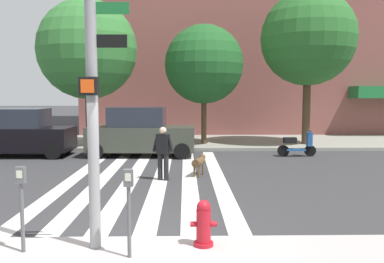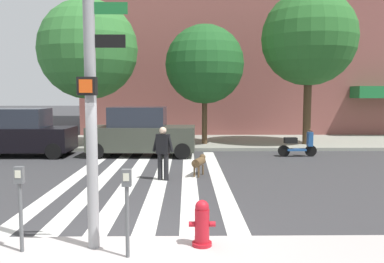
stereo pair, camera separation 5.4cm
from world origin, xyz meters
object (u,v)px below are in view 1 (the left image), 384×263
(pedestrian_dog_walker, at_px, (163,150))
(parked_car_behind_first, at_px, (141,133))
(traffic_light_pole, at_px, (90,36))
(parking_meter_curbside, at_px, (21,197))
(parked_scooter, at_px, (297,145))
(fire_hydrant, at_px, (204,224))
(dog_on_leash, at_px, (199,162))
(street_tree_middle, at_px, (204,64))
(street_tree_nearest, at_px, (87,50))
(street_tree_further, at_px, (308,38))
(parking_meter_second_along, at_px, (129,201))
(parked_car_near_curb, at_px, (18,133))

(pedestrian_dog_walker, bearing_deg, parked_car_behind_first, 103.96)
(traffic_light_pole, relative_size, parking_meter_curbside, 4.26)
(parked_scooter, distance_m, pedestrian_dog_walker, 7.13)
(parked_scooter, bearing_deg, fire_hydrant, -113.23)
(parking_meter_curbside, height_order, parked_scooter, parking_meter_curbside)
(dog_on_leash, bearing_deg, street_tree_middle, 86.06)
(fire_hydrant, relative_size, street_tree_nearest, 0.11)
(fire_hydrant, height_order, parking_meter_curbside, parking_meter_curbside)
(parked_car_behind_first, distance_m, street_tree_nearest, 5.33)
(traffic_light_pole, distance_m, fire_hydrant, 3.48)
(parked_scooter, bearing_deg, street_tree_further, 67.15)
(street_tree_middle, bearing_deg, pedestrian_dog_walker, -101.67)
(traffic_light_pole, height_order, street_tree_further, street_tree_further)
(parked_car_behind_first, bearing_deg, fire_hydrant, -78.36)
(traffic_light_pole, distance_m, parked_car_behind_first, 11.04)
(parked_car_behind_first, height_order, street_tree_further, street_tree_further)
(traffic_light_pole, xyz_separation_m, parked_car_behind_first, (-0.44, 10.74, -2.53))
(dog_on_leash, bearing_deg, fire_hydrant, -91.39)
(street_tree_middle, bearing_deg, parking_meter_second_along, -97.31)
(street_tree_nearest, xyz_separation_m, pedestrian_dog_walker, (4.00, -7.45, -3.84))
(street_tree_nearest, relative_size, dog_on_leash, 6.70)
(parked_car_behind_first, relative_size, street_tree_further, 0.60)
(street_tree_middle, distance_m, street_tree_further, 5.25)
(parking_meter_second_along, relative_size, street_tree_further, 0.18)
(pedestrian_dog_walker, bearing_deg, street_tree_middle, 78.33)
(parked_scooter, height_order, pedestrian_dog_walker, pedestrian_dog_walker)
(traffic_light_pole, relative_size, parked_car_near_curb, 1.32)
(street_tree_nearest, distance_m, dog_on_leash, 9.52)
(parked_car_near_curb, relative_size, parked_scooter, 2.70)
(parked_car_near_curb, xyz_separation_m, street_tree_further, (13.12, 2.79, 4.37))
(parking_meter_curbside, relative_size, parked_car_behind_first, 0.30)
(street_tree_further, xyz_separation_m, dog_on_leash, (-5.58, -7.01, -4.90))
(street_tree_nearest, bearing_deg, pedestrian_dog_walker, -61.77)
(fire_hydrant, height_order, parked_scooter, parked_scooter)
(parked_scooter, height_order, street_tree_nearest, street_tree_nearest)
(fire_hydrant, bearing_deg, pedestrian_dog_walker, 99.61)
(parking_meter_curbside, bearing_deg, parked_scooter, 55.35)
(parking_meter_curbside, relative_size, pedestrian_dog_walker, 0.83)
(parked_scooter, bearing_deg, street_tree_nearest, 163.22)
(parked_car_behind_first, xyz_separation_m, pedestrian_dog_walker, (1.22, -4.91, -0.06))
(parked_car_near_curb, bearing_deg, parked_scooter, -1.44)
(parking_meter_curbside, relative_size, parking_meter_second_along, 1.00)
(fire_hydrant, relative_size, parked_scooter, 0.47)
(pedestrian_dog_walker, height_order, dog_on_leash, pedestrian_dog_walker)
(street_tree_further, distance_m, pedestrian_dog_walker, 11.13)
(street_tree_further, bearing_deg, parking_meter_second_along, -116.41)
(parked_scooter, bearing_deg, dog_on_leash, -137.51)
(street_tree_further, height_order, dog_on_leash, street_tree_further)
(street_tree_middle, relative_size, street_tree_further, 0.78)
(traffic_light_pole, relative_size, parking_meter_second_along, 4.26)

